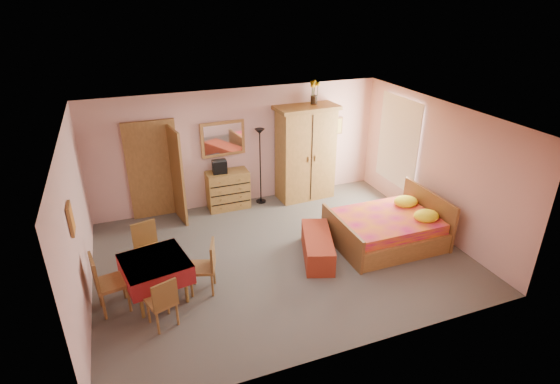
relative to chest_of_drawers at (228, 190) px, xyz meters
name	(u,v)px	position (x,y,z in m)	size (l,w,h in m)	color
floor	(281,256)	(0.39, -2.26, -0.43)	(6.50, 6.50, 0.00)	#605B55
ceiling	(281,118)	(0.39, -2.26, 2.17)	(6.50, 6.50, 0.00)	brown
wall_back	(240,147)	(0.39, 0.24, 0.87)	(6.50, 0.10, 2.60)	#D7A39C
wall_front	(353,272)	(0.39, -4.76, 0.87)	(6.50, 0.10, 2.60)	#D7A39C
wall_left	(76,225)	(-2.86, -2.26, 0.87)	(0.10, 5.00, 2.60)	#D7A39C
wall_right	(435,167)	(3.64, -2.26, 0.87)	(0.10, 5.00, 2.60)	#D7A39C
doorway	(154,171)	(-1.51, 0.21, 0.59)	(1.06, 0.12, 2.15)	#9E6B35
window	(399,142)	(3.60, -1.06, 1.02)	(0.08, 1.40, 1.95)	white
picture_left	(71,219)	(-2.83, -2.86, 1.27)	(0.04, 0.32, 0.42)	orange
picture_back	(336,126)	(2.74, 0.21, 1.12)	(0.30, 0.04, 0.40)	#D8BF59
chest_of_drawers	(228,190)	(0.00, 0.00, 0.00)	(0.91, 0.46, 0.86)	olive
wall_mirror	(223,139)	(0.00, 0.21, 1.12)	(0.97, 0.05, 0.77)	white
stereo	(220,167)	(-0.16, 0.00, 0.57)	(0.30, 0.22, 0.28)	black
floor_lamp	(260,167)	(0.76, 0.01, 0.44)	(0.22, 0.22, 1.74)	black
wardrobe	(305,153)	(1.82, -0.07, 0.66)	(1.39, 0.71, 2.17)	#A67638
sunflower_vase	(314,92)	(2.03, 0.01, 2.00)	(0.21, 0.21, 0.52)	yellow
bed	(386,221)	(2.43, -2.53, 0.03)	(2.00, 1.57, 0.92)	#C51361
bench	(317,246)	(1.00, -2.53, -0.21)	(0.49, 1.32, 0.44)	maroon
dining_table	(157,279)	(-1.85, -2.68, -0.08)	(0.95, 0.95, 0.70)	maroon
chair_south	(161,301)	(-1.86, -3.33, -0.02)	(0.38, 0.38, 0.83)	olive
chair_north	(150,250)	(-1.88, -1.96, 0.03)	(0.42, 0.42, 0.92)	olive
chair_west	(111,282)	(-2.51, -2.72, 0.06)	(0.45, 0.45, 0.98)	#996434
chair_east	(202,267)	(-1.15, -2.75, 0.01)	(0.40, 0.40, 0.89)	olive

